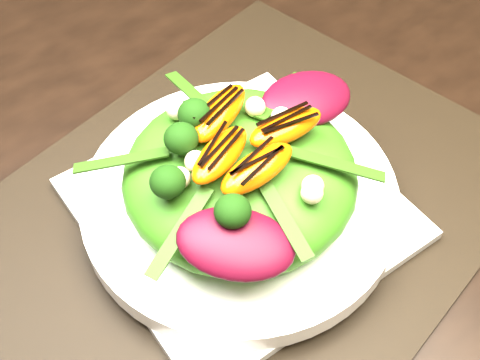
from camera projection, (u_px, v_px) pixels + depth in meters
dining_table at (63, 178)px, 0.63m from camera, size 1.60×0.90×0.75m
placemat at (240, 213)px, 0.58m from camera, size 0.56×0.47×0.00m
plate_base at (240, 208)px, 0.57m from camera, size 0.26×0.26×0.01m
salad_bowl at (240, 198)px, 0.56m from camera, size 0.34×0.34×0.02m
lettuce_mound at (240, 175)px, 0.53m from camera, size 0.22×0.22×0.07m
radicchio_leaf at (307, 99)px, 0.55m from camera, size 0.09×0.07×0.02m
orange_segment at (211, 136)px, 0.51m from camera, size 0.07×0.03×0.02m
broccoli_floret at (158, 141)px, 0.50m from camera, size 0.05×0.05×0.04m
macadamia_nut at (316, 165)px, 0.50m from camera, size 0.02×0.02×0.02m
balsamic_drizzle at (210, 128)px, 0.50m from camera, size 0.05×0.00×0.00m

